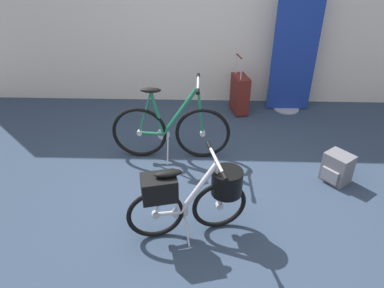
{
  "coord_description": "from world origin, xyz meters",
  "views": [
    {
      "loc": [
        0.08,
        -2.65,
        2.26
      ],
      "look_at": [
        -0.01,
        0.19,
        0.55
      ],
      "focal_mm": 33.27,
      "sensor_mm": 36.0,
      "label": 1
    }
  ],
  "objects_px": {
    "floor_banner_stand": "(293,61)",
    "folding_bike_foreground": "(193,195)",
    "display_bike_left": "(171,130)",
    "rolling_suitcase": "(240,94)",
    "backpack_on_floor": "(337,168)"
  },
  "relations": [
    {
      "from": "floor_banner_stand",
      "to": "display_bike_left",
      "type": "distance_m",
      "value": 2.09
    },
    {
      "from": "floor_banner_stand",
      "to": "rolling_suitcase",
      "type": "xyz_separation_m",
      "value": [
        -0.71,
        -0.11,
        -0.45
      ]
    },
    {
      "from": "rolling_suitcase",
      "to": "display_bike_left",
      "type": "bearing_deg",
      "value": -125.84
    },
    {
      "from": "display_bike_left",
      "to": "folding_bike_foreground",
      "type": "bearing_deg",
      "value": -76.38
    },
    {
      "from": "floor_banner_stand",
      "to": "display_bike_left",
      "type": "xyz_separation_m",
      "value": [
        -1.58,
        -1.32,
        -0.38
      ]
    },
    {
      "from": "folding_bike_foreground",
      "to": "display_bike_left",
      "type": "bearing_deg",
      "value": 103.62
    },
    {
      "from": "display_bike_left",
      "to": "floor_banner_stand",
      "type": "bearing_deg",
      "value": 39.8
    },
    {
      "from": "floor_banner_stand",
      "to": "folding_bike_foreground",
      "type": "distance_m",
      "value": 2.83
    },
    {
      "from": "floor_banner_stand",
      "to": "rolling_suitcase",
      "type": "bearing_deg",
      "value": -171.17
    },
    {
      "from": "folding_bike_foreground",
      "to": "rolling_suitcase",
      "type": "height_order",
      "value": "rolling_suitcase"
    },
    {
      "from": "rolling_suitcase",
      "to": "folding_bike_foreground",
      "type": "bearing_deg",
      "value": -103.79
    },
    {
      "from": "folding_bike_foreground",
      "to": "display_bike_left",
      "type": "distance_m",
      "value": 1.21
    },
    {
      "from": "floor_banner_stand",
      "to": "folding_bike_foreground",
      "type": "xyz_separation_m",
      "value": [
        -1.29,
        -2.5,
        -0.33
      ]
    },
    {
      "from": "folding_bike_foreground",
      "to": "rolling_suitcase",
      "type": "xyz_separation_m",
      "value": [
        0.59,
        2.39,
        -0.11
      ]
    },
    {
      "from": "display_bike_left",
      "to": "backpack_on_floor",
      "type": "height_order",
      "value": "display_bike_left"
    }
  ]
}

